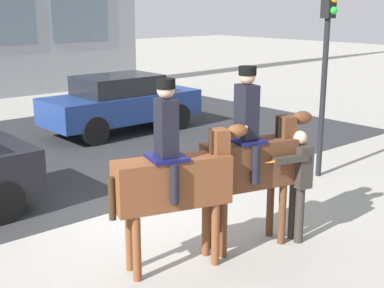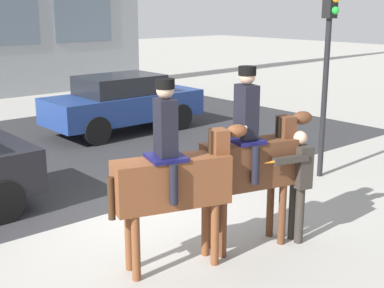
{
  "view_description": "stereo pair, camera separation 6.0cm",
  "coord_description": "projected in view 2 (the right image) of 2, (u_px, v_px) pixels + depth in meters",
  "views": [
    {
      "loc": [
        -4.66,
        -6.75,
        3.38
      ],
      "look_at": [
        0.26,
        -1.07,
        1.43
      ],
      "focal_mm": 50.0,
      "sensor_mm": 36.0,
      "label": 1
    },
    {
      "loc": [
        -4.62,
        -6.79,
        3.38
      ],
      "look_at": [
        0.26,
        -1.07,
        1.43
      ],
      "focal_mm": 50.0,
      "sensor_mm": 36.0,
      "label": 2
    }
  ],
  "objects": [
    {
      "name": "ground_plane",
      "position": [
        138.0,
        218.0,
        8.75
      ],
      "size": [
        80.0,
        80.0,
        0.0
      ],
      "primitive_type": "plane",
      "color": "#9E9B93"
    },
    {
      "name": "road_surface",
      "position": [
        19.0,
        157.0,
        12.25
      ],
      "size": [
        18.08,
        8.5,
        0.01
      ],
      "color": "#2D2D30",
      "rests_on": "ground_plane"
    },
    {
      "name": "mounted_horse_lead",
      "position": [
        174.0,
        176.0,
        6.83
      ],
      "size": [
        1.85,
        0.88,
        2.52
      ],
      "rotation": [
        0.0,
        0.0,
        -0.31
      ],
      "color": "brown",
      "rests_on": "ground_plane"
    },
    {
      "name": "mounted_horse_companion",
      "position": [
        251.0,
        158.0,
        7.45
      ],
      "size": [
        1.76,
        0.78,
        2.6
      ],
      "rotation": [
        0.0,
        0.0,
        -0.26
      ],
      "color": "#59331E",
      "rests_on": "ground_plane"
    },
    {
      "name": "pedestrian_bystander",
      "position": [
        298.0,
        178.0,
        7.68
      ],
      "size": [
        0.9,
        0.44,
        1.67
      ],
      "rotation": [
        0.0,
        0.0,
        2.87
      ],
      "color": "#332D28",
      "rests_on": "ground_plane"
    },
    {
      "name": "street_car_far_lane",
      "position": [
        123.0,
        102.0,
        14.54
      ],
      "size": [
        4.3,
        1.79,
        1.57
      ],
      "color": "navy",
      "rests_on": "ground_plane"
    },
    {
      "name": "traffic_light",
      "position": [
        328.0,
        47.0,
        10.28
      ],
      "size": [
        0.24,
        0.29,
        3.87
      ],
      "color": "black",
      "rests_on": "ground_plane"
    }
  ]
}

